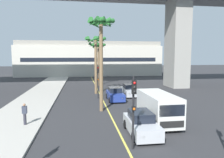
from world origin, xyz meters
TOP-DOWN VIEW (x-y plane):
  - sidewalk_left at (-8.00, 16.00)m, footprint 4.80×80.00m
  - lane_stripe_center at (0.00, 24.00)m, footprint 0.14×56.00m
  - pier_building_backdrop at (0.00, 54.26)m, footprint 37.76×8.04m
  - car_queue_front at (1.42, 10.14)m, footprint 1.85×4.11m
  - car_queue_second at (1.45, 21.24)m, footprint 1.84×4.10m
  - car_queue_third at (3.80, 23.73)m, footprint 1.84×4.10m
  - delivery_van at (3.41, 12.27)m, footprint 2.18×5.26m
  - traffic_light_median_near at (0.30, 7.88)m, footprint 0.24×0.37m
  - traffic_light_median_far at (-0.47, 22.60)m, footprint 0.24×0.37m
  - palm_tree_near_median at (0.52, 33.97)m, footprint 2.74×2.76m
  - palm_tree_mid_median at (-0.67, 16.55)m, footprint 2.61×2.63m
  - palm_tree_far_median at (-0.48, 26.12)m, footprint 3.04×3.10m
  - palm_tree_farthest_median at (0.47, 39.39)m, footprint 3.00×3.16m
  - pedestrian_near_crosswalk at (-6.79, 12.90)m, footprint 0.34×0.22m

SIDE VIEW (x-z plane):
  - lane_stripe_center at x=0.00m, z-range 0.00..0.01m
  - sidewalk_left at x=-8.00m, z-range 0.00..0.15m
  - car_queue_front at x=1.42m, z-range -0.06..1.50m
  - car_queue_second at x=1.45m, z-range -0.06..1.50m
  - car_queue_third at x=3.80m, z-range -0.06..1.50m
  - pedestrian_near_crosswalk at x=-6.79m, z-range 0.19..1.81m
  - delivery_van at x=3.41m, z-range 0.11..2.47m
  - traffic_light_median_near at x=0.30m, z-range 0.61..4.81m
  - traffic_light_median_far at x=-0.47m, z-range 0.61..4.81m
  - pier_building_backdrop at x=0.00m, z-range -0.06..9.01m
  - palm_tree_near_median at x=0.52m, z-range 2.46..10.05m
  - palm_tree_far_median at x=-0.48m, z-range 2.35..10.37m
  - palm_tree_farthest_median at x=0.47m, z-range 2.36..10.41m
  - palm_tree_mid_median at x=-0.67m, z-range 2.87..11.73m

